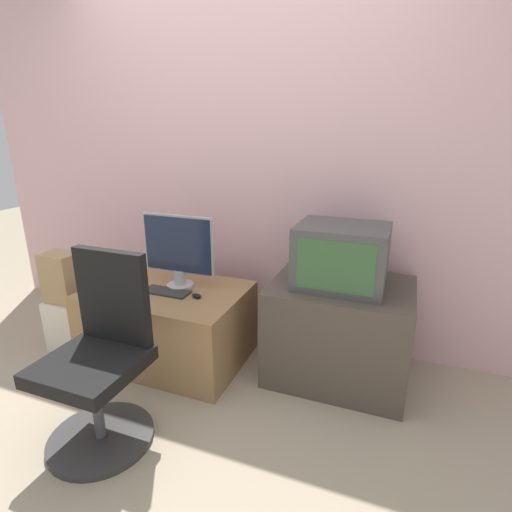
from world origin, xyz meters
name	(u,v)px	position (x,y,z in m)	size (l,w,h in m)	color
ground_plane	(142,446)	(0.00, 0.00, 0.00)	(12.00, 12.00, 0.00)	tan
wall_back	(244,156)	(0.00, 1.32, 1.30)	(4.40, 0.05, 2.60)	beige
desk	(169,324)	(-0.31, 0.74, 0.25)	(1.01, 0.68, 0.50)	#937047
side_stand	(339,331)	(0.78, 0.94, 0.30)	(0.82, 0.62, 0.61)	#4C4238
main_monitor	(178,250)	(-0.24, 0.81, 0.75)	(0.49, 0.17, 0.48)	#B2B2B7
keyboard	(167,292)	(-0.27, 0.69, 0.50)	(0.30, 0.12, 0.01)	#2D2D2D
mouse	(196,296)	(-0.05, 0.69, 0.51)	(0.06, 0.04, 0.03)	black
crt_tv	(341,256)	(0.77, 0.92, 0.79)	(0.50, 0.40, 0.36)	#474747
office_chair	(100,364)	(-0.21, 0.01, 0.40)	(0.51, 0.51, 0.94)	#333333
cardboard_box_lower	(69,324)	(-1.02, 0.59, 0.18)	(0.25, 0.22, 0.36)	beige
cardboard_box_upper	(62,278)	(-1.02, 0.59, 0.53)	(0.23, 0.17, 0.34)	#A3845B
book	(63,373)	(-0.83, 0.31, 0.01)	(0.16, 0.15, 0.02)	beige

